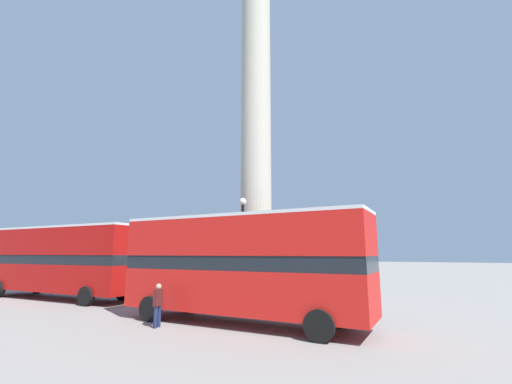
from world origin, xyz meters
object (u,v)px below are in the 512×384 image
Objects in this scene: bus_b at (241,263)px; equestrian_statue at (186,264)px; pedestrian_near_lamp at (158,303)px; bus_a at (62,259)px; street_lamp at (243,250)px; monument_column at (256,157)px.

bus_b is 17.97m from equestrian_statue.
bus_b reaches higher than pedestrian_near_lamp.
bus_a is at bearing -65.35° from equestrian_statue.
equestrian_statue reaches higher than pedestrian_near_lamp.
pedestrian_near_lamp is (11.17, -3.21, -1.53)m from bus_a.
bus_a is 7.28× the size of pedestrian_near_lamp.
equestrian_statue is (0.60, 11.15, -0.58)m from bus_a.
street_lamp is (11.55, 2.40, 0.51)m from bus_a.
equestrian_statue is (-13.03, 12.37, -0.53)m from bus_b.
equestrian_statue is 17.85m from pedestrian_near_lamp.
bus_a reaches higher than pedestrian_near_lamp.
equestrian_statue is 3.87× the size of pedestrian_near_lamp.
bus_a reaches higher than bus_b.
street_lamp is at bearing 9.41° from bus_a.
street_lamp is (1.00, -3.35, -5.99)m from monument_column.
street_lamp is at bearing 119.34° from bus_b.
monument_column is 2.48× the size of bus_b.
equestrian_statue reaches higher than bus_b.
bus_a is (-10.55, -5.75, -6.50)m from monument_column.
monument_column reaches higher than equestrian_statue.
street_lamp is at bearing -73.33° from monument_column.
pedestrian_near_lamp is (0.62, -8.95, -8.03)m from monument_column.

